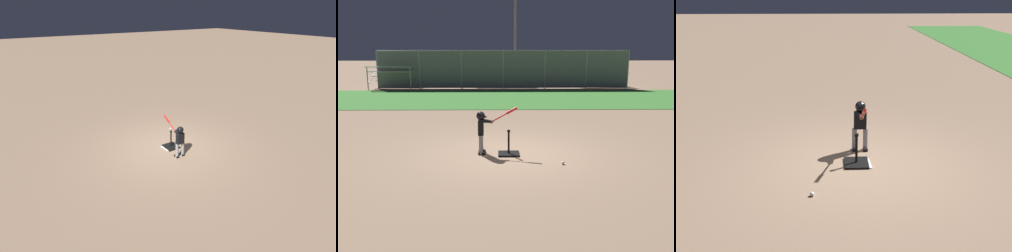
% 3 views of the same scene
% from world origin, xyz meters
% --- Properties ---
extents(ground_plane, '(90.00, 90.00, 0.00)m').
position_xyz_m(ground_plane, '(0.00, 0.00, 0.00)').
color(ground_plane, '#93755B').
extents(home_plate, '(0.46, 0.46, 0.02)m').
position_xyz_m(home_plate, '(0.02, -0.04, 0.01)').
color(home_plate, white).
rests_on(home_plate, ground_plane).
extents(batting_tee, '(0.52, 0.47, 0.63)m').
position_xyz_m(batting_tee, '(-0.01, -0.10, 0.07)').
color(batting_tee, black).
rests_on(batting_tee, ground_plane).
extents(batter_child, '(1.02, 0.33, 1.18)m').
position_xyz_m(batter_child, '(-0.65, 0.01, 0.68)').
color(batter_child, gray).
rests_on(batter_child, ground_plane).
extents(baseball, '(0.07, 0.07, 0.07)m').
position_xyz_m(baseball, '(1.21, -0.91, 0.04)').
color(baseball, white).
rests_on(baseball, ground_plane).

